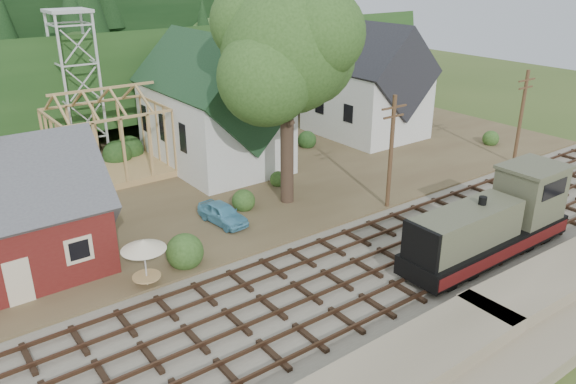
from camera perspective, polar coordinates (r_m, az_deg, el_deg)
ground at (r=31.52m, az=7.91°, el=-8.03°), size 140.00×140.00×0.00m
embankment at (r=27.24m, az=20.84°, el=-14.88°), size 64.00×5.00×1.60m
railroad_bed at (r=31.48m, az=7.92°, el=-7.90°), size 64.00×11.00×0.16m
village_flat at (r=44.70m, az=-8.29°, el=1.57°), size 64.00×26.00×0.30m
hillside at (r=66.01m, az=-18.49°, el=7.32°), size 70.00×28.96×12.74m
ridge at (r=81.03m, az=-22.28°, el=9.44°), size 80.00×20.00×12.00m
church at (r=45.56m, az=-7.45°, el=8.64°), size 8.40×15.17×13.00m
farmhouse at (r=54.54m, az=7.94°, el=10.54°), size 8.40×10.80×10.60m
timber_frame at (r=45.00m, az=-17.72°, el=5.06°), size 8.20×6.20×6.99m
lattice_tower at (r=49.29m, az=-21.13°, el=14.16°), size 3.20×3.20×12.12m
big_tree at (r=36.74m, az=0.03°, el=13.56°), size 10.90×8.40×14.70m
telegraph_pole_near at (r=37.74m, az=10.42°, el=4.10°), size 2.20×0.28×8.00m
telegraph_pole_far at (r=49.45m, az=22.59°, el=7.09°), size 2.20×0.28×8.00m
locomotive at (r=33.86m, az=20.21°, el=-3.03°), size 11.85×2.96×4.75m
car_blue at (r=36.05m, az=-6.66°, el=-2.16°), size 2.01×4.07×1.34m
car_red at (r=53.31m, az=9.58°, el=5.77°), size 4.78×3.39×1.21m
patio_set at (r=29.39m, az=-14.47°, el=-5.42°), size 2.31×2.31×2.57m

